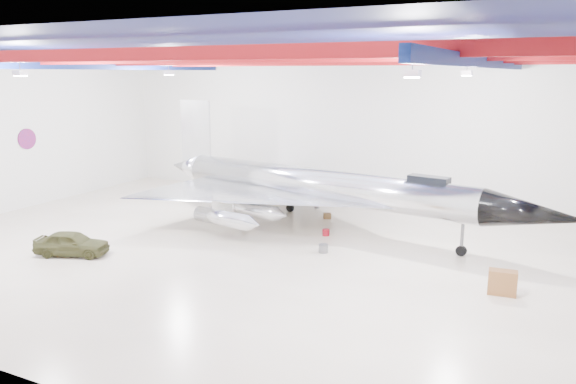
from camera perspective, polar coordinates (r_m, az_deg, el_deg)
The scene contains 16 objects.
floor at distance 31.60m, azimuth -3.55°, elevation -5.89°, with size 40.00×40.00×0.00m, color beige.
wall_back at distance 43.92m, azimuth 6.14°, elevation 6.46°, with size 40.00×40.00×0.00m, color silver.
wall_left at distance 43.83m, azimuth -27.12°, elevation 5.20°, with size 30.00×30.00×0.00m, color silver.
ceiling at distance 30.09m, azimuth -3.83°, elevation 14.46°, with size 40.00×40.00×0.00m, color #0A0F38.
ceiling_structure at distance 30.07m, azimuth -3.81°, elevation 13.17°, with size 39.50×29.50×1.08m.
wall_roundel at distance 45.05m, azimuth -24.99°, elevation 4.91°, with size 1.50×1.50×0.10m, color #B21414.
jet_aircraft at distance 35.16m, azimuth 3.11°, elevation 0.27°, with size 28.42×18.81×7.78m.
jeep at distance 32.66m, azimuth -21.12°, elevation -4.88°, with size 1.58×3.93×1.34m, color #3C3D1E.
desk at distance 27.04m, azimuth 20.95°, elevation -8.59°, with size 1.23×0.61×1.12m, color brown.
crate_ply at distance 38.17m, azimuth -5.36°, elevation -2.47°, with size 0.54×0.43×0.38m, color olive.
toolbox_red at distance 41.15m, azimuth -3.22°, elevation -1.43°, with size 0.41×0.33×0.29m, color maroon.
engine_drum at distance 31.10m, azimuth 3.61°, elevation -5.74°, with size 0.52×0.52×0.47m, color #59595B.
parts_bin at distance 38.25m, azimuth 4.01°, elevation -2.43°, with size 0.52×0.41×0.36m, color olive.
crate_small at distance 40.87m, azimuth -7.56°, elevation -1.64°, with size 0.36×0.28×0.25m, color #59595B.
tool_chest at distance 34.27m, azimuth 3.87°, elevation -4.12°, with size 0.44×0.44×0.40m, color maroon.
spares_box at distance 41.07m, azimuth 2.94°, elevation -1.43°, with size 0.36×0.36×0.32m, color #59595B.
Camera 1 is at (14.98, -26.07, 9.72)m, focal length 35.00 mm.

